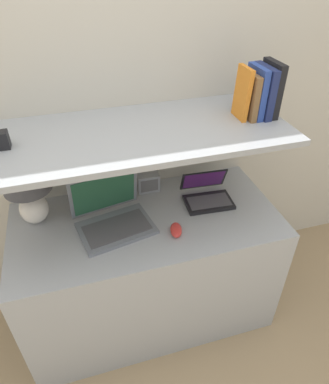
# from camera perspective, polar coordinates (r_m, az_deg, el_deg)

# --- Properties ---
(ground_plane) EXTENTS (12.00, 12.00, 0.00)m
(ground_plane) POSITION_cam_1_polar(r_m,az_deg,el_deg) (2.17, 0.01, -25.59)
(ground_plane) COLOR #9E8460
(wall_back) EXTENTS (6.00, 0.05, 2.40)m
(wall_back) POSITION_cam_1_polar(r_m,az_deg,el_deg) (1.87, -6.46, 13.68)
(wall_back) COLOR beige
(wall_back) RESTS_ON ground_plane
(desk) EXTENTS (1.38, 0.66, 0.76)m
(desk) POSITION_cam_1_polar(r_m,az_deg,el_deg) (2.04, -2.67, -12.59)
(desk) COLOR #999EA3
(desk) RESTS_ON ground_plane
(back_riser) EXTENTS (1.38, 0.04, 1.20)m
(back_riser) POSITION_cam_1_polar(r_m,az_deg,el_deg) (2.14, -5.15, -1.79)
(back_riser) COLOR beige
(back_riser) RESTS_ON ground_plane
(shelf) EXTENTS (1.38, 0.60, 0.03)m
(shelf) POSITION_cam_1_polar(r_m,az_deg,el_deg) (1.58, -4.19, 9.75)
(shelf) COLOR #999EA3
(shelf) RESTS_ON back_riser
(table_lamp) EXTENTS (0.23, 0.23, 0.34)m
(table_lamp) POSITION_cam_1_polar(r_m,az_deg,el_deg) (1.76, -21.81, 0.75)
(table_lamp) COLOR white
(table_lamp) RESTS_ON desk
(laptop_large) EXTENTS (0.40, 0.35, 0.26)m
(laptop_large) POSITION_cam_1_polar(r_m,az_deg,el_deg) (1.72, -8.70, -3.98)
(laptop_large) COLOR slate
(laptop_large) RESTS_ON desk
(laptop_small) EXTENTS (0.27, 0.24, 0.15)m
(laptop_small) POSITION_cam_1_polar(r_m,az_deg,el_deg) (1.89, 7.10, -0.51)
(laptop_small) COLOR black
(laptop_small) RESTS_ON desk
(computer_mouse) EXTENTS (0.08, 0.11, 0.04)m
(computer_mouse) POSITION_cam_1_polar(r_m,az_deg,el_deg) (1.68, 1.94, -6.34)
(computer_mouse) COLOR red
(computer_mouse) RESTS_ON desk
(router_box) EXTENTS (0.12, 0.07, 0.11)m
(router_box) POSITION_cam_1_polar(r_m,az_deg,el_deg) (1.94, -2.77, 1.60)
(router_box) COLOR gray
(router_box) RESTS_ON desk
(book_black) EXTENTS (0.03, 0.16, 0.25)m
(book_black) POSITION_cam_1_polar(r_m,az_deg,el_deg) (1.76, 17.30, 16.10)
(book_black) COLOR black
(book_black) RESTS_ON shelf
(book_navy) EXTENTS (0.04, 0.18, 0.24)m
(book_navy) POSITION_cam_1_polar(r_m,az_deg,el_deg) (1.74, 16.11, 15.80)
(book_navy) COLOR navy
(book_navy) RESTS_ON shelf
(book_blue) EXTENTS (0.03, 0.16, 0.24)m
(book_blue) POSITION_cam_1_polar(r_m,az_deg,el_deg) (1.72, 14.98, 15.79)
(book_blue) COLOR #284293
(book_blue) RESTS_ON shelf
(book_brown) EXTENTS (0.03, 0.16, 0.21)m
(book_brown) POSITION_cam_1_polar(r_m,az_deg,el_deg) (1.71, 13.88, 15.33)
(book_brown) COLOR brown
(book_brown) RESTS_ON shelf
(book_orange) EXTENTS (0.03, 0.12, 0.24)m
(book_orange) POSITION_cam_1_polar(r_m,az_deg,el_deg) (1.69, 12.87, 15.74)
(book_orange) COLOR orange
(book_orange) RESTS_ON shelf
(shelf_gadget) EXTENTS (0.07, 0.05, 0.07)m
(shelf_gadget) POSITION_cam_1_polar(r_m,az_deg,el_deg) (1.56, -25.68, 7.79)
(shelf_gadget) COLOR black
(shelf_gadget) RESTS_ON shelf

